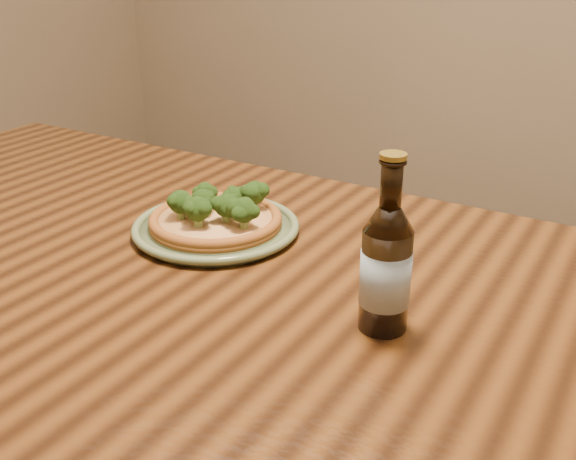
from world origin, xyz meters
The scene contains 4 objects.
table centered at (0.00, 0.10, 0.66)m, with size 1.60×0.90×0.75m.
plate centered at (0.03, 0.22, 0.76)m, with size 0.28×0.28×0.02m.
pizza centered at (0.03, 0.22, 0.78)m, with size 0.22×0.22×0.07m.
beer_bottle centered at (0.39, 0.09, 0.84)m, with size 0.06×0.06×0.23m.
Camera 1 is at (0.66, -0.60, 1.21)m, focal length 42.00 mm.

